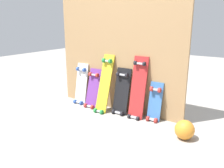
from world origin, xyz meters
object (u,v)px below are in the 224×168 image
(rubber_ball, at_px, (185,130))
(skateboard_black, at_px, (121,94))
(skateboard_white, at_px, (81,86))
(skateboard_yellow, at_px, (104,86))
(skateboard_blue, at_px, (155,104))
(skateboard_purple, at_px, (93,91))
(skateboard_red, at_px, (138,91))

(rubber_ball, bearing_deg, skateboard_black, 165.01)
(skateboard_white, relative_size, rubber_ball, 3.21)
(skateboard_yellow, bearing_deg, skateboard_blue, 5.93)
(skateboard_yellow, bearing_deg, skateboard_white, 172.10)
(skateboard_blue, distance_m, rubber_ball, 0.55)
(skateboard_yellow, relative_size, skateboard_black, 1.24)
(skateboard_yellow, height_order, skateboard_blue, skateboard_yellow)
(skateboard_purple, relative_size, rubber_ball, 2.96)
(skateboard_white, bearing_deg, skateboard_purple, -6.12)
(skateboard_black, bearing_deg, skateboard_purple, -178.32)
(skateboard_black, relative_size, rubber_ball, 3.25)
(skateboard_black, relative_size, skateboard_blue, 1.23)
(skateboard_blue, height_order, rubber_ball, skateboard_blue)
(skateboard_white, distance_m, rubber_ball, 1.69)
(skateboard_purple, xyz_separation_m, skateboard_red, (0.72, 0.01, 0.12))
(skateboard_white, distance_m, skateboard_blue, 1.19)
(skateboard_red, relative_size, rubber_ball, 4.11)
(skateboard_purple, xyz_separation_m, skateboard_black, (0.47, 0.01, 0.03))
(skateboard_white, relative_size, skateboard_purple, 1.08)
(skateboard_purple, bearing_deg, skateboard_yellow, -9.74)
(skateboard_yellow, distance_m, skateboard_blue, 0.73)
(skateboard_black, distance_m, skateboard_red, 0.26)
(skateboard_purple, xyz_separation_m, rubber_ball, (1.41, -0.24, -0.13))
(skateboard_yellow, xyz_separation_m, skateboard_black, (0.24, 0.05, -0.08))
(skateboard_yellow, bearing_deg, skateboard_black, 12.61)
(skateboard_white, height_order, skateboard_yellow, skateboard_yellow)
(skateboard_white, height_order, skateboard_blue, skateboard_white)
(skateboard_blue, bearing_deg, skateboard_white, -179.61)
(skateboard_yellow, bearing_deg, skateboard_red, 5.93)
(skateboard_purple, distance_m, skateboard_blue, 0.95)
(skateboard_black, bearing_deg, skateboard_red, -0.74)
(skateboard_white, bearing_deg, rubber_ball, -9.04)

